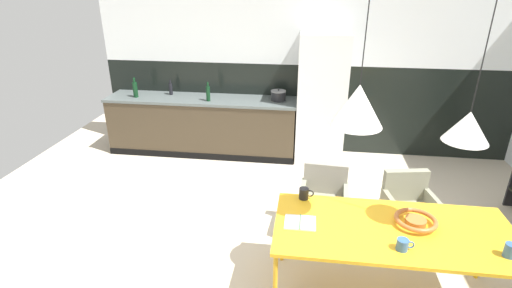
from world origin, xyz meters
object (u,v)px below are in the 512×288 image
object	(u,v)px
armchair_far_side	(324,193)
cooking_pot	(278,96)
armchair_corner_seat	(408,200)
mug_white_ceramic	(304,193)
mug_dark_espresso	(511,250)
pendant_lamp_over_table_far	(468,127)
bottle_spice_small	(208,93)
mug_short_terracotta	(403,245)
pendant_lamp_over_table_near	(358,106)
refrigerator_column	(321,99)
open_book	(300,223)
dining_table	(394,233)
bottle_oil_tall	(135,89)
fruit_bowl	(416,220)
bottle_wine_green	(171,89)

from	to	relation	value
armchair_far_side	cooking_pot	size ratio (longest dim) A/B	3.48
armchair_corner_seat	mug_white_ceramic	size ratio (longest dim) A/B	5.69
mug_dark_espresso	pendant_lamp_over_table_far	bearing A→B (deg)	145.30
armchair_far_side	bottle_spice_small	size ratio (longest dim) A/B	2.75
mug_short_terracotta	mug_dark_espresso	size ratio (longest dim) A/B	1.01
armchair_far_side	pendant_lamp_over_table_near	distance (m)	1.49
mug_dark_espresso	refrigerator_column	bearing A→B (deg)	112.61
open_book	mug_dark_espresso	size ratio (longest dim) A/B	1.99
mug_dark_espresso	bottle_spice_small	bearing A→B (deg)	135.05
armchair_corner_seat	armchair_far_side	bearing A→B (deg)	-9.80
refrigerator_column	mug_dark_espresso	world-z (taller)	refrigerator_column
dining_table	open_book	world-z (taller)	open_book
pendant_lamp_over_table_far	open_book	bearing A→B (deg)	-177.50
armchair_corner_seat	mug_short_terracotta	bearing A→B (deg)	63.38
mug_short_terracotta	dining_table	bearing A→B (deg)	91.64
armchair_corner_seat	cooking_pot	size ratio (longest dim) A/B	3.36
bottle_oil_tall	pendant_lamp_over_table_far	bearing A→B (deg)	-36.19
fruit_bowl	armchair_far_side	bearing A→B (deg)	130.27
pendant_lamp_over_table_near	pendant_lamp_over_table_far	world-z (taller)	same
dining_table	armchair_far_side	bearing A→B (deg)	119.88
mug_short_terracotta	refrigerator_column	bearing A→B (deg)	99.91
pendant_lamp_over_table_far	pendant_lamp_over_table_near	bearing A→B (deg)	178.63
mug_white_ceramic	bottle_oil_tall	bearing A→B (deg)	137.78
armchair_far_side	pendant_lamp_over_table_near	world-z (taller)	pendant_lamp_over_table_near
armchair_corner_seat	mug_short_terracotta	world-z (taller)	mug_short_terracotta
mug_short_terracotta	fruit_bowl	bearing A→B (deg)	63.30
fruit_bowl	mug_dark_espresso	distance (m)	0.65
mug_short_terracotta	bottle_spice_small	world-z (taller)	bottle_spice_small
dining_table	pendant_lamp_over_table_far	size ratio (longest dim) A/B	1.57
mug_white_ceramic	bottle_spice_small	world-z (taller)	bottle_spice_small
armchair_corner_seat	bottle_wine_green	distance (m)	3.84
bottle_oil_tall	pendant_lamp_over_table_near	world-z (taller)	pendant_lamp_over_table_near
fruit_bowl	pendant_lamp_over_table_near	xyz separation A→B (m)	(-0.55, -0.04, 0.95)
mug_white_ceramic	cooking_pot	xyz separation A→B (m)	(-0.45, 2.51, 0.18)
bottle_spice_small	bottle_wine_green	distance (m)	0.71
bottle_spice_small	armchair_far_side	bearing A→B (deg)	-47.14
mug_white_ceramic	bottle_oil_tall	xyz separation A→B (m)	(-2.63, 2.39, 0.23)
dining_table	armchair_corner_seat	bearing A→B (deg)	69.36
refrigerator_column	dining_table	distance (m)	2.90
pendant_lamp_over_table_far	cooking_pot	bearing A→B (deg)	118.47
refrigerator_column	dining_table	size ratio (longest dim) A/B	1.00
armchair_far_side	mug_dark_espresso	size ratio (longest dim) A/B	6.20
armchair_far_side	mug_short_terracotta	distance (m)	1.29
armchair_far_side	pendant_lamp_over_table_far	world-z (taller)	pendant_lamp_over_table_far
fruit_bowl	dining_table	bearing A→B (deg)	-155.85
armchair_corner_seat	pendant_lamp_over_table_far	world-z (taller)	pendant_lamp_over_table_far
cooking_pot	armchair_corner_seat	bearing A→B (deg)	-52.62
mug_dark_espresso	bottle_spice_small	world-z (taller)	bottle_spice_small
bottle_wine_green	mug_dark_espresso	bearing A→B (deg)	-41.49
pendant_lamp_over_table_far	mug_short_terracotta	bearing A→B (deg)	-142.97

